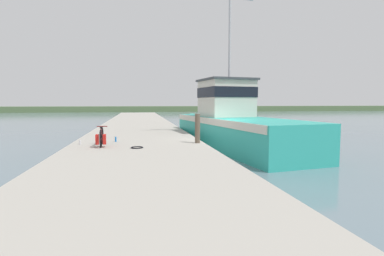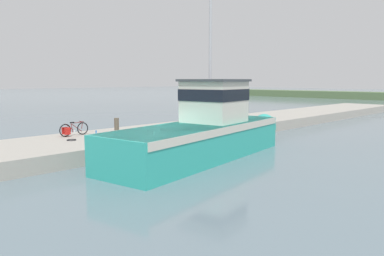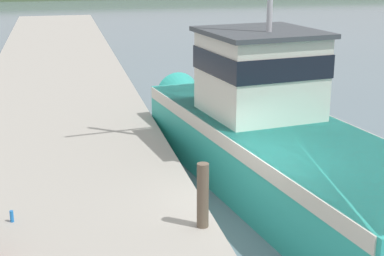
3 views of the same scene
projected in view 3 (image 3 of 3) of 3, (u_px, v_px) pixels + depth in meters
The scene contains 5 objects.
ground_plane at pixel (255, 231), 12.84m from camera, with size 320.00×320.00×0.00m, color slate.
dock_pier at pixel (66, 235), 11.87m from camera, with size 5.82×80.00×0.76m, color #A39E93.
fishing_boat_main at pixel (272, 135), 15.08m from camera, with size 4.99×13.56×10.03m.
mooring_post at pixel (203, 195), 11.19m from camera, with size 0.23×0.23×1.29m, color brown.
water_bottle_on_curb at pixel (12, 216), 11.53m from camera, with size 0.07×0.07×0.24m, color blue.
Camera 3 is at (-3.94, -11.05, 5.86)m, focal length 55.00 mm.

